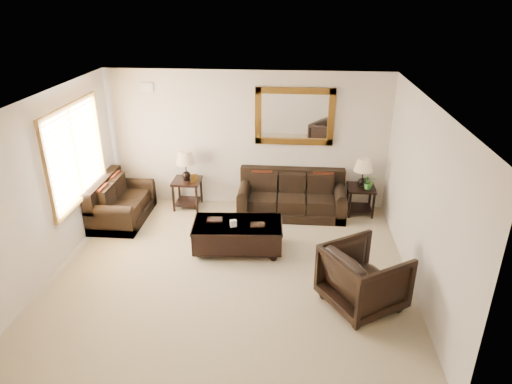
# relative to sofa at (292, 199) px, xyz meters

# --- Properties ---
(room) EXTENTS (5.51, 5.01, 2.71)m
(room) POSITION_rel_sofa_xyz_m (-0.92, -2.09, 1.04)
(room) COLOR gray
(room) RESTS_ON ground
(window) EXTENTS (0.07, 1.96, 1.66)m
(window) POSITION_rel_sofa_xyz_m (-3.62, -1.19, 1.24)
(window) COLOR white
(window) RESTS_ON room
(mirror) EXTENTS (1.50, 0.06, 1.10)m
(mirror) POSITION_rel_sofa_xyz_m (0.00, 0.37, 1.54)
(mirror) COLOR #513710
(mirror) RESTS_ON room
(air_vent) EXTENTS (0.25, 0.02, 0.18)m
(air_vent) POSITION_rel_sofa_xyz_m (-2.82, 0.39, 2.04)
(air_vent) COLOR #999999
(air_vent) RESTS_ON room
(sofa) EXTENTS (2.06, 0.89, 0.84)m
(sofa) POSITION_rel_sofa_xyz_m (0.00, 0.00, 0.00)
(sofa) COLOR black
(sofa) RESTS_ON room
(loveseat) EXTENTS (0.87, 1.47, 0.83)m
(loveseat) POSITION_rel_sofa_xyz_m (-3.26, -0.55, -0.00)
(loveseat) COLOR black
(loveseat) RESTS_ON room
(end_table_left) EXTENTS (0.54, 0.54, 1.19)m
(end_table_left) POSITION_rel_sofa_xyz_m (-2.09, 0.10, 0.47)
(end_table_left) COLOR black
(end_table_left) RESTS_ON room
(end_table_right) EXTENTS (0.52, 0.52, 1.14)m
(end_table_right) POSITION_rel_sofa_xyz_m (1.34, 0.11, 0.44)
(end_table_right) COLOR black
(end_table_right) RESTS_ON room
(coffee_table) EXTENTS (1.53, 0.90, 0.63)m
(coffee_table) POSITION_rel_sofa_xyz_m (-0.88, -1.47, 0.01)
(coffee_table) COLOR black
(coffee_table) RESTS_ON room
(armchair) EXTENTS (1.26, 1.28, 0.98)m
(armchair) POSITION_rel_sofa_xyz_m (1.02, -2.79, 0.18)
(armchair) COLOR black
(armchair) RESTS_ON floor
(potted_plant) EXTENTS (0.34, 0.36, 0.23)m
(potted_plant) POSITION_rel_sofa_xyz_m (1.45, 0.01, 0.38)
(potted_plant) COLOR #275B1F
(potted_plant) RESTS_ON end_table_right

